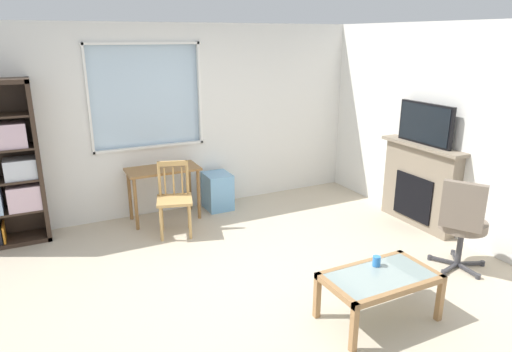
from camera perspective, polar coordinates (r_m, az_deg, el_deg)
The scene contains 11 objects.
ground at distance 4.66m, azimuth -1.57°, elevation -13.28°, with size 6.46×5.61×0.02m, color beige.
wall_back_with_window at distance 6.30m, azimuth -10.24°, elevation 6.57°, with size 5.46×0.15×2.52m.
wall_right at distance 5.87m, azimuth 23.96°, elevation 5.00°, with size 0.12×4.81×2.52m, color white.
desk_under_window at distance 6.04m, azimuth -11.61°, elevation -0.08°, with size 0.93×0.47×0.71m.
wooden_chair at distance 5.61m, azimuth -10.23°, elevation -2.75°, with size 0.51×0.50×0.90m.
plastic_drawer_unit at distance 6.42m, azimuth -4.86°, elevation -1.90°, with size 0.35×0.40×0.51m, color #72ADDB.
fireplace at distance 6.14m, azimuth 19.88°, elevation -1.03°, with size 0.26×1.21×1.07m.
tv at distance 5.94m, azimuth 20.54°, elevation 6.17°, with size 0.06×0.81×0.51m.
office_chair at distance 5.08m, azimuth 24.56°, elevation -5.17°, with size 0.61×0.57×1.00m.
coffee_table at distance 4.09m, azimuth 15.32°, elevation -12.69°, with size 0.97×0.55×0.43m.
sippy_cup at distance 4.17m, azimuth 14.93°, elevation -10.31°, with size 0.07×0.07×0.09m, color #337FD6.
Camera 1 is at (-1.67, -3.65, 2.36)m, focal length 31.77 mm.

